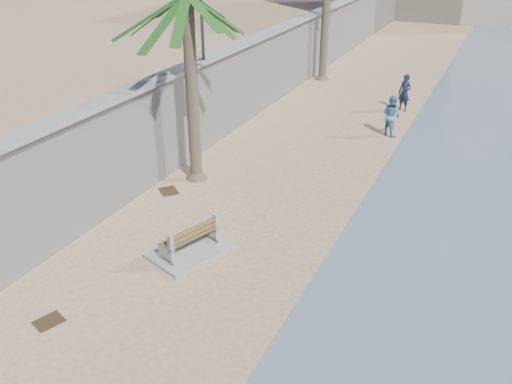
# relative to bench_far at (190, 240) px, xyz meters

# --- Properties ---
(seawall) EXTENTS (0.45, 70.00, 3.50)m
(seawall) POSITION_rel_bench_far_xyz_m (-3.63, 15.08, 1.35)
(seawall) COLOR gray
(seawall) RESTS_ON ground_plane
(wall_cap) EXTENTS (0.80, 70.00, 0.12)m
(wall_cap) POSITION_rel_bench_far_xyz_m (-3.63, 15.08, 3.15)
(wall_cap) COLOR gray
(wall_cap) RESTS_ON seawall
(bench_far) EXTENTS (2.14, 2.57, 0.92)m
(bench_far) POSITION_rel_bench_far_xyz_m (0.00, 0.00, 0.00)
(bench_far) COLOR gray
(bench_far) RESTS_ON ground_plane
(person_a) EXTENTS (0.88, 0.76, 2.05)m
(person_a) POSITION_rel_bench_far_xyz_m (2.77, 15.33, 0.62)
(person_a) COLOR #141D37
(person_a) RESTS_ON ground_plane
(person_b) EXTENTS (1.19, 1.13, 1.96)m
(person_b) POSITION_rel_bench_far_xyz_m (2.96, 11.72, 0.58)
(person_b) COLOR teal
(person_b) RESTS_ON ground_plane
(debris_b) EXTENTS (0.69, 0.77, 0.03)m
(debris_b) POSITION_rel_bench_far_xyz_m (-1.44, -3.96, -0.39)
(debris_b) COLOR #382616
(debris_b) RESTS_ON ground_plane
(debris_c) EXTENTS (0.90, 0.88, 0.03)m
(debris_c) POSITION_rel_bench_far_xyz_m (-2.70, 2.97, -0.39)
(debris_c) COLOR #382616
(debris_c) RESTS_ON ground_plane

